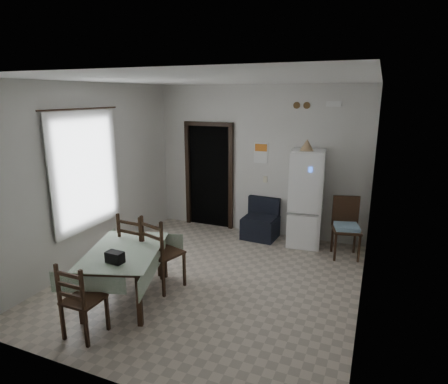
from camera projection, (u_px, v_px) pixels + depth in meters
ground at (211, 280)px, 5.64m from camera, size 4.50×4.50×0.00m
ceiling at (209, 79)px, 4.91m from camera, size 4.20×4.50×0.02m
wall_back at (258, 161)px, 7.28m from camera, size 4.20×0.02×2.90m
wall_front at (103, 243)px, 3.26m from camera, size 4.20×0.02×2.90m
wall_left at (93, 175)px, 6.05m from camera, size 0.02×4.50×2.90m
wall_right at (369, 203)px, 4.49m from camera, size 0.02×4.50×2.90m
doorway at (214, 174)px, 7.95m from camera, size 1.06×0.52×2.22m
window_recess at (81, 171)px, 5.87m from camera, size 0.10×1.20×1.60m
curtain at (86, 171)px, 5.83m from camera, size 0.02×1.45×1.85m
curtain_rod at (81, 109)px, 5.58m from camera, size 0.02×1.60×0.02m
calendar at (261, 153)px, 7.21m from camera, size 0.28×0.02×0.40m
calendar_image at (261, 148)px, 7.18m from camera, size 0.24×0.01×0.14m
light_switch at (265, 179)px, 7.30m from camera, size 0.08×0.02×0.12m
vent_left at (297, 105)px, 6.74m from camera, size 0.12×0.03×0.12m
vent_right at (307, 105)px, 6.67m from camera, size 0.12×0.03×0.12m
emergency_light at (334, 104)px, 6.47m from camera, size 0.25×0.07×0.09m
fridge at (306, 199)px, 6.76m from camera, size 0.63×0.63×1.77m
tan_cone at (307, 145)px, 6.45m from camera, size 0.24×0.24×0.19m
navy_seat at (260, 219)px, 7.20m from camera, size 0.67×0.65×0.76m
corner_chair at (346, 228)px, 6.32m from camera, size 0.54×0.54×1.03m
dining_table at (126, 275)px, 5.03m from camera, size 1.30×1.59×0.71m
black_bag at (115, 257)px, 4.56m from camera, size 0.22×0.14×0.14m
dining_chair_far_left at (139, 246)px, 5.54m from camera, size 0.49×0.49×1.07m
dining_chair_far_right at (164, 252)px, 5.31m from camera, size 0.58×0.58×1.09m
dining_chair_near_head at (83, 298)px, 4.24m from camera, size 0.40×0.40×0.93m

